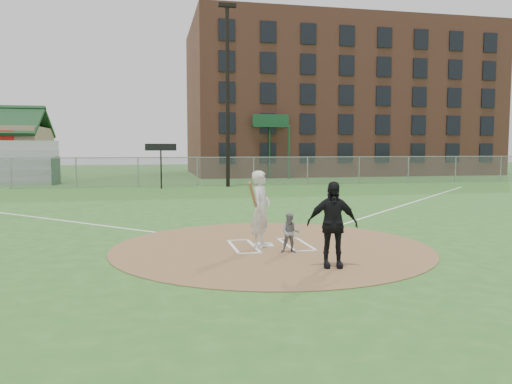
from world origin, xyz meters
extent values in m
plane|color=#2B6021|center=(0.00, 0.00, 0.00)|extent=(140.00, 140.00, 0.00)
cylinder|color=olive|center=(0.00, 0.00, 0.01)|extent=(8.40, 8.40, 0.02)
cube|color=white|center=(-0.16, 0.18, 0.04)|extent=(0.54, 0.54, 0.03)
cube|color=white|center=(9.00, 9.00, 0.01)|extent=(17.04, 17.04, 0.01)
cube|color=white|center=(-9.00, 9.00, 0.01)|extent=(17.04, 17.04, 0.01)
imported|color=gray|center=(0.29, -0.85, 0.52)|extent=(0.56, 0.49, 0.99)
imported|color=black|center=(0.76, -2.50, 0.96)|extent=(1.18, 0.69, 1.89)
cube|color=white|center=(-1.00, 0.15, 0.03)|extent=(0.08, 1.80, 0.01)
cube|color=white|center=(-0.45, 0.15, 0.03)|extent=(0.08, 1.80, 0.01)
cube|color=white|center=(-0.72, 1.05, 0.03)|extent=(0.62, 0.08, 0.01)
cube|color=white|center=(-0.72, -0.75, 0.03)|extent=(0.62, 0.08, 0.01)
cube|color=white|center=(1.00, 0.15, 0.03)|extent=(0.08, 1.80, 0.01)
cube|color=white|center=(0.45, 0.15, 0.03)|extent=(0.08, 1.80, 0.01)
cube|color=white|center=(0.72, 1.05, 0.03)|extent=(0.62, 0.08, 0.01)
cube|color=white|center=(0.72, -0.75, 0.03)|extent=(0.62, 0.08, 0.01)
imported|color=silver|center=(-0.29, -0.03, 1.03)|extent=(0.80, 0.88, 2.01)
cylinder|color=#905D39|center=(-0.59, -0.43, 1.45)|extent=(0.35, 0.56, 0.70)
cube|color=slate|center=(0.00, 22.00, 1.00)|extent=(56.00, 0.03, 2.00)
cube|color=gray|center=(0.00, 22.00, 2.00)|extent=(56.00, 0.06, 0.06)
cube|color=gray|center=(0.00, 22.00, 1.00)|extent=(56.08, 0.08, 2.00)
cube|color=#194728|center=(-10.00, 26.20, 1.00)|extent=(0.08, 3.20, 2.00)
cube|color=brown|center=(16.00, 38.00, 7.50)|extent=(30.00, 16.00, 15.00)
cube|color=black|center=(15.90, 29.94, 7.40)|extent=(26.60, 0.10, 12.20)
cube|color=#194728|center=(7.00, 29.34, 4.50)|extent=(3.20, 1.00, 0.15)
cube|color=#194728|center=(7.00, 29.84, 2.25)|extent=(0.12, 0.12, 4.50)
cube|color=#194728|center=(8.50, 28.89, 2.25)|extent=(0.12, 0.12, 4.50)
cube|color=#194728|center=(7.00, 29.34, 5.05)|extent=(3.20, 0.08, 1.00)
cylinder|color=black|center=(2.00, 21.00, 6.00)|extent=(0.26, 0.26, 12.00)
cube|color=black|center=(2.00, 21.00, 12.10)|extent=(1.20, 0.30, 0.25)
cylinder|color=black|center=(-2.50, 20.20, 1.30)|extent=(0.10, 0.10, 2.60)
cube|color=black|center=(-2.50, 20.20, 2.70)|extent=(2.00, 0.10, 0.45)
camera|label=1|loc=(-3.07, -12.71, 2.61)|focal=35.00mm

